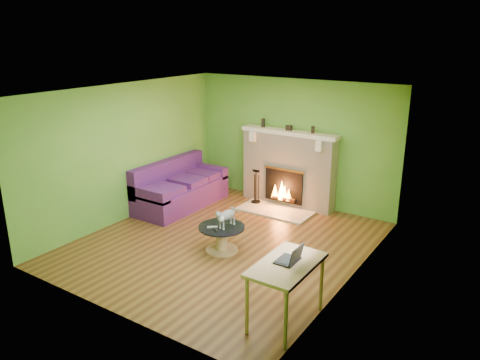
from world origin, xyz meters
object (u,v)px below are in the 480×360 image
at_px(coffee_table, 222,237).
at_px(cat, 227,217).
at_px(sofa, 179,189).
at_px(desk, 287,270).

distance_m(coffee_table, cat, 0.36).
height_order(sofa, coffee_table, sofa).
xyz_separation_m(sofa, desk, (3.81, -2.42, 0.34)).
height_order(desk, cat, desk).
height_order(sofa, desk, sofa).
bearing_deg(coffee_table, desk, -32.73).
bearing_deg(desk, coffee_table, 147.27).
bearing_deg(sofa, cat, -30.07).
bearing_deg(desk, cat, 144.97).
xyz_separation_m(sofa, coffee_table, (1.99, -1.25, -0.11)).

